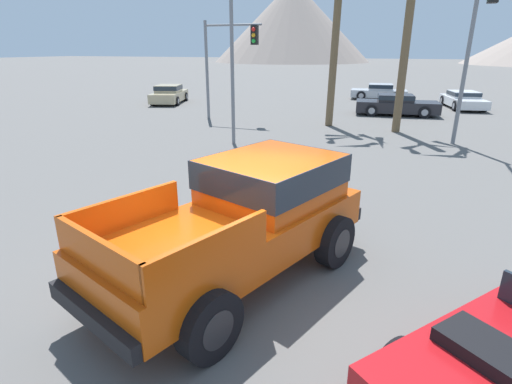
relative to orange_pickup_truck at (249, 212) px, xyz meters
name	(u,v)px	position (x,y,z in m)	size (l,w,h in m)	color
ground_plane	(240,279)	(-0.03, -0.32, -1.11)	(320.00, 320.00, 0.00)	#5B5956
orange_pickup_truck	(249,212)	(0.00, 0.00, 0.00)	(3.57, 5.48, 1.94)	#CC4C0C
parked_car_tan	(169,94)	(-13.75, 19.23, -0.47)	(3.03, 4.71, 1.26)	tan
parked_car_silver	(379,91)	(0.04, 26.80, -0.52)	(4.23, 2.26, 1.15)	#B7BABF
parked_car_white	(463,99)	(5.54, 23.75, -0.55)	(2.67, 4.81, 1.08)	white
parked_car_dark	(396,104)	(1.60, 19.24, -0.50)	(4.78, 2.39, 1.18)	#232328
traffic_light_main	(477,30)	(4.15, 10.52, 3.17)	(0.38, 4.46, 6.10)	slate
traffic_light_crosswalk	(228,52)	(-6.81, 14.24, 2.41)	(3.19, 0.38, 5.05)	slate
street_lamp_post	(231,8)	(-4.27, 9.05, 3.97)	(0.90, 0.24, 8.57)	slate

